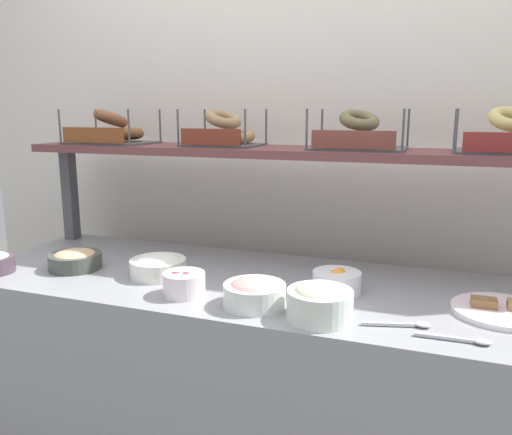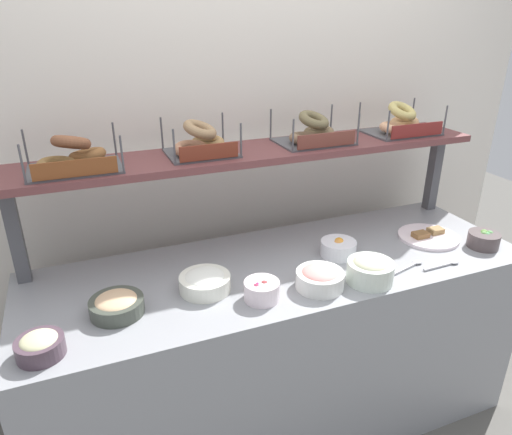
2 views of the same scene
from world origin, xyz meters
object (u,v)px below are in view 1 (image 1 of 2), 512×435
object	(u,v)px
serving_spoon_near_plate	(407,324)
bagel_basket_plain	(509,138)
bowl_hummus	(75,259)
bagel_basket_poppy	(358,137)
bowl_fruit_salad	(337,281)
bowl_beet_salad	(184,283)
serving_plate_white	(502,310)
bowl_cream_cheese	(158,265)
bowl_lox_spread	(255,292)
bagel_basket_cinnamon_raisin	(111,132)
bagel_basket_everything	(223,134)
serving_spoon_by_edge	(465,340)
bowl_potato_salad	(320,301)

from	to	relation	value
serving_spoon_near_plate	bagel_basket_plain	xyz separation A→B (m)	(0.25, 0.48, 0.47)
bowl_hummus	bagel_basket_poppy	bearing A→B (deg)	21.06
bagel_basket_poppy	bagel_basket_plain	world-z (taller)	bagel_basket_plain
bowl_fruit_salad	bowl_beet_salad	xyz separation A→B (m)	(-0.44, -0.19, 0.00)
serving_plate_white	bagel_basket_poppy	bearing A→B (deg)	147.82
bowl_fruit_salad	bowl_hummus	bearing A→B (deg)	-174.89
bowl_beet_salad	bagel_basket_poppy	bearing A→B (deg)	46.78
bowl_cream_cheese	bagel_basket_poppy	distance (m)	0.83
bagel_basket_plain	bowl_cream_cheese	bearing A→B (deg)	-162.92
bowl_lox_spread	serving_spoon_near_plate	distance (m)	0.43
bagel_basket_cinnamon_raisin	bagel_basket_everything	distance (m)	0.49
bowl_fruit_salad	bagel_basket_cinnamon_raisin	size ratio (longest dim) A/B	0.46
bowl_beet_salad	serving_plate_white	xyz separation A→B (m)	(0.92, 0.18, -0.03)
bowl_hummus	serving_spoon_near_plate	xyz separation A→B (m)	(1.17, -0.12, -0.03)
bowl_lox_spread	bagel_basket_plain	bearing A→B (deg)	35.18
bowl_lox_spread	serving_spoon_near_plate	bearing A→B (deg)	-0.36
bowl_hummus	bowl_lox_spread	size ratio (longest dim) A/B	1.02
bowl_cream_cheese	bagel_basket_plain	size ratio (longest dim) A/B	0.58
bagel_basket_cinnamon_raisin	serving_plate_white	bearing A→B (deg)	-10.57
serving_spoon_near_plate	bagel_basket_poppy	bearing A→B (deg)	115.01
bowl_cream_cheese	bagel_basket_everything	xyz separation A→B (m)	(0.10, 0.34, 0.44)
bowl_beet_salad	serving_spoon_by_edge	distance (m)	0.81
bagel_basket_cinnamon_raisin	serving_spoon_near_plate	bearing A→B (deg)	-20.56
serving_spoon_by_edge	bagel_basket_everything	distance (m)	1.14
bowl_potato_salad	bagel_basket_cinnamon_raisin	distance (m)	1.20
bowl_beet_salad	bagel_basket_everything	distance (m)	0.66
bowl_lox_spread	serving_spoon_by_edge	size ratio (longest dim) A/B	1.01
bowl_cream_cheese	bowl_potato_salad	bearing A→B (deg)	-16.36
bowl_fruit_salad	serving_spoon_near_plate	size ratio (longest dim) A/B	0.86
bowl_hummus	bowl_potato_salad	xyz separation A→B (m)	(0.94, -0.15, 0.02)
bowl_hummus	bowl_beet_salad	xyz separation A→B (m)	(0.50, -0.11, 0.00)
bowl_potato_salad	bagel_basket_poppy	size ratio (longest dim) A/B	0.56
bowl_cream_cheese	bagel_basket_everything	size ratio (longest dim) A/B	0.70
bowl_beet_salad	bagel_basket_cinnamon_raisin	bearing A→B (deg)	141.35
serving_spoon_near_plate	bagel_basket_plain	world-z (taller)	bagel_basket_plain
bowl_lox_spread	bagel_basket_cinnamon_raisin	distance (m)	1.02
bowl_beet_salad	bowl_lox_spread	world-z (taller)	bowl_lox_spread
bagel_basket_everything	bowl_cream_cheese	bearing A→B (deg)	-106.38
bowl_beet_salad	bagel_basket_poppy	size ratio (longest dim) A/B	0.40
bagel_basket_cinnamon_raisin	bowl_lox_spread	bearing A→B (deg)	-29.86
serving_spoon_near_plate	bagel_basket_poppy	xyz separation A→B (m)	(-0.23, 0.48, 0.47)
bowl_beet_salad	bagel_basket_everything	bearing A→B (deg)	98.70
serving_spoon_near_plate	bagel_basket_everything	xyz separation A→B (m)	(-0.74, 0.49, 0.47)
bowl_potato_salad	bowl_fruit_salad	bearing A→B (deg)	89.90
bowl_cream_cheese	bagel_basket_cinnamon_raisin	world-z (taller)	bagel_basket_cinnamon_raisin
bowl_potato_salad	bagel_basket_plain	bearing A→B (deg)	47.02
bowl_lox_spread	serving_plate_white	size ratio (longest dim) A/B	0.67
bagel_basket_everything	bagel_basket_poppy	size ratio (longest dim) A/B	0.86
bowl_cream_cheese	serving_spoon_near_plate	distance (m)	0.86
bowl_potato_salad	serving_spoon_near_plate	world-z (taller)	bowl_potato_salad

